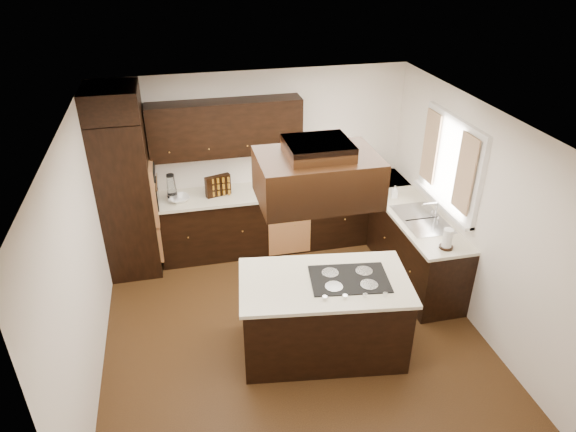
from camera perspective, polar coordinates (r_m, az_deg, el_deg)
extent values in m
cube|color=#563619|center=(6.15, 0.35, -12.28)|extent=(4.20, 4.20, 0.02)
cube|color=silver|center=(4.87, 0.44, 10.57)|extent=(4.20, 4.20, 0.02)
cube|color=white|center=(7.26, -3.45, 6.26)|extent=(4.20, 0.02, 2.50)
cube|color=white|center=(3.83, 8.02, -18.34)|extent=(4.20, 0.02, 2.50)
cube|color=white|center=(5.40, -22.04, -4.63)|extent=(0.02, 4.20, 2.50)
cube|color=white|center=(6.18, 19.80, 0.20)|extent=(0.02, 4.20, 2.50)
cube|color=black|center=(6.92, -17.45, 2.00)|extent=(0.65, 0.75, 2.12)
cube|color=tan|center=(6.87, -14.63, 2.77)|extent=(0.05, 0.62, 0.78)
cube|color=black|center=(7.34, -2.59, -0.46)|extent=(2.93, 0.60, 0.88)
cube|color=black|center=(7.10, 12.95, -2.38)|extent=(0.60, 2.40, 0.88)
cube|color=beige|center=(7.11, -2.64, 2.70)|extent=(2.93, 0.63, 0.04)
cube|color=beige|center=(6.87, 13.26, 0.89)|extent=(0.63, 2.40, 0.04)
cube|color=black|center=(6.84, -6.93, 9.68)|extent=(2.00, 0.34, 0.72)
cube|color=tan|center=(7.17, 0.16, -1.65)|extent=(0.60, 0.05, 0.72)
cube|color=white|center=(6.41, 17.62, 5.61)|extent=(0.06, 1.32, 1.12)
cube|color=white|center=(6.42, 17.84, 5.63)|extent=(0.00, 1.20, 1.00)
cube|color=beige|center=(6.03, 19.08, 4.42)|extent=(0.02, 0.34, 0.90)
cube|color=beige|center=(6.70, 15.53, 7.40)|extent=(0.02, 0.34, 0.90)
cube|color=silver|center=(6.59, 14.65, -0.32)|extent=(0.52, 0.84, 0.01)
cube|color=black|center=(5.61, 3.92, -11.13)|extent=(1.80, 1.15, 0.88)
cube|color=beige|center=(5.33, 4.09, -7.35)|extent=(1.87, 1.22, 0.04)
cube|color=black|center=(5.35, 6.83, -6.95)|extent=(0.87, 0.64, 0.01)
cube|color=black|center=(4.53, 3.26, 4.28)|extent=(1.05, 0.72, 0.42)
cube|color=black|center=(4.42, 3.36, 7.52)|extent=(0.55, 0.50, 0.13)
cylinder|color=silver|center=(6.97, -12.69, 2.04)|extent=(0.15, 0.15, 0.10)
cone|color=silver|center=(6.89, -12.85, 3.37)|extent=(0.13, 0.13, 0.26)
cube|color=black|center=(6.97, -7.79, 3.36)|extent=(0.35, 0.18, 0.29)
imported|color=white|center=(6.95, -12.01, 1.87)|extent=(0.34, 0.34, 0.07)
imported|color=white|center=(7.02, 11.76, 2.66)|extent=(0.09, 0.09, 0.17)
cylinder|color=white|center=(6.02, 17.29, -2.45)|extent=(0.14, 0.14, 0.24)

